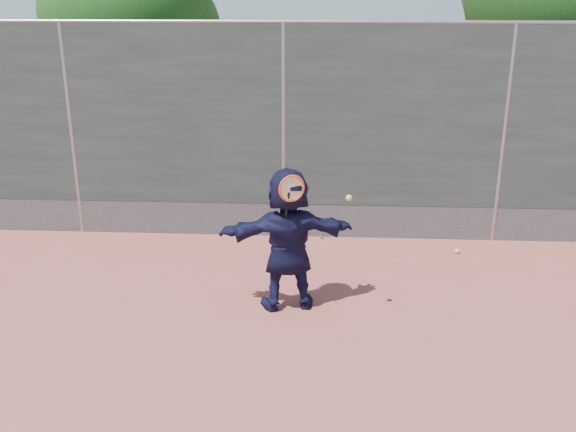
{
  "coord_description": "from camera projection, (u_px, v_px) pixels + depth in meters",
  "views": [
    {
      "loc": [
        0.57,
        -5.23,
        3.39
      ],
      "look_at": [
        0.19,
        1.3,
        1.08
      ],
      "focal_mm": 40.0,
      "sensor_mm": 36.0,
      "label": 1
    }
  ],
  "objects": [
    {
      "name": "ground",
      "position": [
        260.0,
        368.0,
        6.08
      ],
      "size": [
        80.0,
        80.0,
        0.0
      ],
      "primitive_type": "plane",
      "color": "#9E4C42",
      "rests_on": "ground"
    },
    {
      "name": "player",
      "position": [
        288.0,
        239.0,
        7.03
      ],
      "size": [
        1.57,
        0.77,
        1.62
      ],
      "primitive_type": "imported",
      "rotation": [
        0.0,
        0.0,
        3.34
      ],
      "color": "black",
      "rests_on": "ground"
    },
    {
      "name": "ball_ground",
      "position": [
        457.0,
        251.0,
        8.73
      ],
      "size": [
        0.07,
        0.07,
        0.07
      ],
      "primitive_type": "sphere",
      "color": "yellow",
      "rests_on": "ground"
    },
    {
      "name": "fence",
      "position": [
        284.0,
        129.0,
        8.85
      ],
      "size": [
        20.0,
        0.06,
        3.03
      ],
      "color": "#38423D",
      "rests_on": "ground"
    },
    {
      "name": "swing_action",
      "position": [
        297.0,
        191.0,
        6.63
      ],
      "size": [
        0.76,
        0.16,
        0.51
      ],
      "color": "#EE4B16",
      "rests_on": "ground"
    },
    {
      "name": "tree_left",
      "position": [
        135.0,
        17.0,
        11.43
      ],
      "size": [
        3.15,
        3.0,
        4.53
      ],
      "color": "#382314",
      "rests_on": "ground"
    },
    {
      "name": "weed_clump",
      "position": [
        304.0,
        230.0,
        9.21
      ],
      "size": [
        0.68,
        0.07,
        0.3
      ],
      "color": "#387226",
      "rests_on": "ground"
    }
  ]
}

